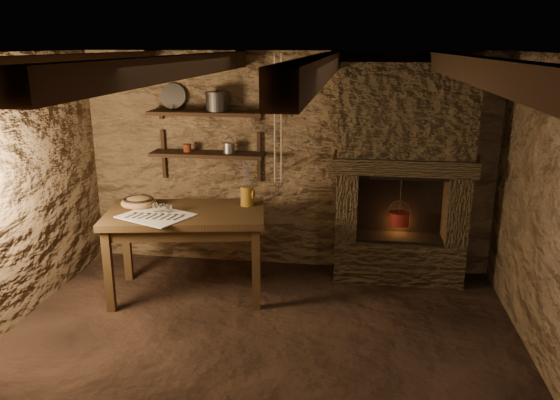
# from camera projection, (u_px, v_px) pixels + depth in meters

# --- Properties ---
(floor) EXTENTS (4.50, 4.50, 0.00)m
(floor) POSITION_uv_depth(u_px,v_px,m) (254.00, 356.00, 4.47)
(floor) COLOR black
(floor) RESTS_ON ground
(back_wall) EXTENTS (4.50, 0.04, 2.40)m
(back_wall) POSITION_uv_depth(u_px,v_px,m) (286.00, 162.00, 6.04)
(back_wall) COLOR #4A3522
(back_wall) RESTS_ON floor
(front_wall) EXTENTS (4.50, 0.04, 2.40)m
(front_wall) POSITION_uv_depth(u_px,v_px,m) (158.00, 365.00, 2.23)
(front_wall) COLOR #4A3522
(front_wall) RESTS_ON floor
(ceiling) EXTENTS (4.50, 4.00, 0.04)m
(ceiling) POSITION_uv_depth(u_px,v_px,m) (249.00, 54.00, 3.81)
(ceiling) COLOR black
(ceiling) RESTS_ON back_wall
(beam_far_left) EXTENTS (0.14, 3.95, 0.16)m
(beam_far_left) POSITION_uv_depth(u_px,v_px,m) (51.00, 66.00, 4.04)
(beam_far_left) COLOR black
(beam_far_left) RESTS_ON ceiling
(beam_mid_left) EXTENTS (0.14, 3.95, 0.16)m
(beam_mid_left) POSITION_uv_depth(u_px,v_px,m) (181.00, 66.00, 3.90)
(beam_mid_left) COLOR black
(beam_mid_left) RESTS_ON ceiling
(beam_mid_right) EXTENTS (0.14, 3.95, 0.16)m
(beam_mid_right) POSITION_uv_depth(u_px,v_px,m) (320.00, 67.00, 3.76)
(beam_mid_right) COLOR black
(beam_mid_right) RESTS_ON ceiling
(beam_far_right) EXTENTS (0.14, 3.95, 0.16)m
(beam_far_right) POSITION_uv_depth(u_px,v_px,m) (470.00, 68.00, 3.62)
(beam_far_right) COLOR black
(beam_far_right) RESTS_ON ceiling
(shelf_lower) EXTENTS (1.25, 0.30, 0.04)m
(shelf_lower) POSITION_uv_depth(u_px,v_px,m) (208.00, 154.00, 5.98)
(shelf_lower) COLOR black
(shelf_lower) RESTS_ON back_wall
(shelf_upper) EXTENTS (1.25, 0.30, 0.04)m
(shelf_upper) POSITION_uv_depth(u_px,v_px,m) (206.00, 113.00, 5.85)
(shelf_upper) COLOR black
(shelf_upper) RESTS_ON back_wall
(hearth) EXTENTS (1.43, 0.51, 2.30)m
(hearth) POSITION_uv_depth(u_px,v_px,m) (403.00, 168.00, 5.64)
(hearth) COLOR #312618
(hearth) RESTS_ON floor
(work_table) EXTENTS (1.67, 1.14, 0.88)m
(work_table) POSITION_uv_depth(u_px,v_px,m) (187.00, 250.00, 5.48)
(work_table) COLOR #382513
(work_table) RESTS_ON floor
(linen_cloth) EXTENTS (0.77, 0.71, 0.01)m
(linen_cloth) POSITION_uv_depth(u_px,v_px,m) (156.00, 216.00, 5.21)
(linen_cloth) COLOR white
(linen_cloth) RESTS_ON work_table
(pewter_cutlery_row) EXTENTS (0.56, 0.40, 0.01)m
(pewter_cutlery_row) POSITION_uv_depth(u_px,v_px,m) (155.00, 215.00, 5.19)
(pewter_cutlery_row) COLOR gray
(pewter_cutlery_row) RESTS_ON linen_cloth
(drinking_glasses) EXTENTS (0.20, 0.06, 0.08)m
(drinking_glasses) POSITION_uv_depth(u_px,v_px,m) (162.00, 208.00, 5.31)
(drinking_glasses) COLOR white
(drinking_glasses) RESTS_ON linen_cloth
(stoneware_jug) EXTENTS (0.15, 0.14, 0.46)m
(stoneware_jug) POSITION_uv_depth(u_px,v_px,m) (247.00, 187.00, 5.50)
(stoneware_jug) COLOR #9E6E1E
(stoneware_jug) RESTS_ON work_table
(wooden_bowl) EXTENTS (0.44, 0.44, 0.12)m
(wooden_bowl) POSITION_uv_depth(u_px,v_px,m) (139.00, 203.00, 5.50)
(wooden_bowl) COLOR olive
(wooden_bowl) RESTS_ON work_table
(iron_stockpot) EXTENTS (0.31, 0.31, 0.19)m
(iron_stockpot) POSITION_uv_depth(u_px,v_px,m) (218.00, 103.00, 5.80)
(iron_stockpot) COLOR #2E2B29
(iron_stockpot) RESTS_ON shelf_upper
(tin_pan) EXTENTS (0.29, 0.13, 0.28)m
(tin_pan) POSITION_uv_depth(u_px,v_px,m) (173.00, 96.00, 5.96)
(tin_pan) COLOR gray
(tin_pan) RESTS_ON shelf_upper
(small_kettle) EXTENTS (0.19, 0.16, 0.17)m
(small_kettle) POSITION_uv_depth(u_px,v_px,m) (229.00, 148.00, 5.92)
(small_kettle) COLOR gray
(small_kettle) RESTS_ON shelf_lower
(rusty_tin) EXTENTS (0.11, 0.11, 0.09)m
(rusty_tin) POSITION_uv_depth(u_px,v_px,m) (187.00, 148.00, 5.99)
(rusty_tin) COLOR maroon
(rusty_tin) RESTS_ON shelf_lower
(red_pot) EXTENTS (0.26, 0.26, 0.54)m
(red_pot) POSITION_uv_depth(u_px,v_px,m) (399.00, 218.00, 5.74)
(red_pot) COLOR maroon
(red_pot) RESTS_ON hearth
(hanging_ropes) EXTENTS (0.08, 0.08, 1.20)m
(hanging_ropes) POSITION_uv_depth(u_px,v_px,m) (278.00, 120.00, 4.96)
(hanging_ropes) COLOR tan
(hanging_ropes) RESTS_ON ceiling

